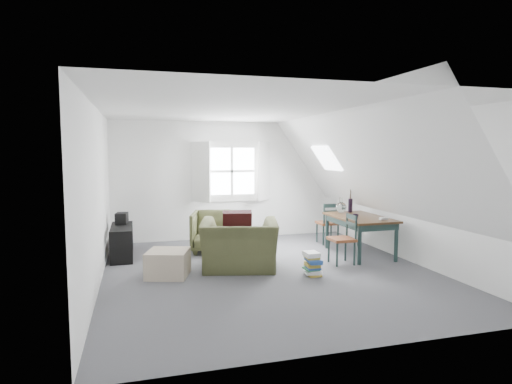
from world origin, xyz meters
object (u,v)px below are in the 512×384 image
object	(u,v)px
armchair_far	(214,251)
media_shelf	(122,244)
dining_table	(360,222)
magazine_stack	(312,264)
armchair_near	(239,269)
dining_chair_near	(343,238)
ottoman	(168,263)
dining_chair_far	(328,222)

from	to	relation	value
armchair_far	media_shelf	xyz separation A→B (m)	(-1.66, -0.06, 0.25)
dining_table	magazine_stack	bearing A→B (deg)	-146.51
armchair_far	dining_table	bearing A→B (deg)	-5.72
armchair_near	media_shelf	size ratio (longest dim) A/B	1.09
dining_table	media_shelf	bearing A→B (deg)	164.80
armchair_far	dining_chair_near	world-z (taller)	dining_chair_near
ottoman	media_shelf	distance (m)	1.51
armchair_far	dining_chair_near	distance (m)	2.45
dining_table	media_shelf	distance (m)	4.27
magazine_stack	dining_chair_near	bearing A→B (deg)	33.02
dining_chair_near	ottoman	bearing A→B (deg)	-89.02
dining_table	dining_chair_far	bearing A→B (deg)	95.72
dining_chair_far	dining_chair_near	xyz separation A→B (m)	(-0.42, -1.48, -0.01)
dining_chair_far	media_shelf	xyz separation A→B (m)	(-4.00, -0.09, -0.18)
armchair_near	ottoman	xyz separation A→B (m)	(-1.13, -0.10, 0.20)
media_shelf	magazine_stack	xyz separation A→B (m)	(2.81, -1.89, -0.07)
armchair_near	dining_chair_near	xyz separation A→B (m)	(1.75, -0.16, 0.43)
armchair_far	dining_table	size ratio (longest dim) A/B	0.59
armchair_far	dining_chair_near	size ratio (longest dim) A/B	1.01
dining_table	magazine_stack	distance (m)	1.72
ottoman	dining_table	xyz separation A→B (m)	(3.45, 0.43, 0.41)
ottoman	dining_chair_far	world-z (taller)	dining_chair_far
dining_table	dining_chair_far	size ratio (longest dim) A/B	1.67
armchair_near	dining_table	size ratio (longest dim) A/B	0.85
armchair_near	magazine_stack	distance (m)	1.19
armchair_near	media_shelf	bearing A→B (deg)	-20.12
ottoman	dining_table	world-z (taller)	dining_table
ottoman	dining_table	distance (m)	3.50
armchair_near	armchair_far	distance (m)	1.31
armchair_far	dining_table	world-z (taller)	dining_table
dining_chair_far	armchair_far	bearing A→B (deg)	-13.09
ottoman	dining_chair_near	xyz separation A→B (m)	(2.88, -0.05, 0.23)
dining_table	dining_chair_near	world-z (taller)	dining_chair_near
magazine_stack	media_shelf	bearing A→B (deg)	146.04
armchair_near	armchair_far	bearing A→B (deg)	-68.33
ottoman	dining_chair_near	size ratio (longest dim) A/B	0.71
dining_chair_near	dining_table	bearing A→B (deg)	132.50
dining_table	magazine_stack	world-z (taller)	dining_table
dining_table	ottoman	bearing A→B (deg)	-175.72
magazine_stack	armchair_near	bearing A→B (deg)	146.33
dining_chair_far	dining_table	bearing A→B (deg)	84.75
dining_table	dining_chair_near	bearing A→B (deg)	-142.43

